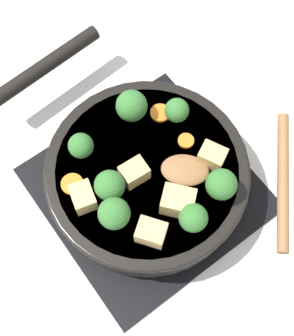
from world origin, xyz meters
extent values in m
plane|color=silver|center=(0.00, 0.00, 0.00)|extent=(2.40, 2.40, 0.00)
cube|color=black|center=(0.00, 0.00, 0.00)|extent=(0.31, 0.31, 0.01)
torus|color=black|center=(0.00, 0.00, 0.02)|extent=(0.24, 0.24, 0.01)
cube|color=black|center=(0.00, 0.00, 0.02)|extent=(0.01, 0.23, 0.01)
cube|color=black|center=(0.00, 0.00, 0.02)|extent=(0.23, 0.01, 0.01)
cylinder|color=black|center=(0.00, 0.00, 0.06)|extent=(0.29, 0.29, 0.06)
cylinder|color=brown|center=(0.00, 0.00, 0.06)|extent=(0.26, 0.26, 0.05)
torus|color=black|center=(0.00, 0.00, 0.08)|extent=(0.30, 0.30, 0.01)
cylinder|color=black|center=(0.02, -0.24, 0.07)|extent=(0.20, 0.04, 0.02)
ellipsoid|color=olive|center=(-0.04, 0.04, 0.09)|extent=(0.08, 0.08, 0.01)
cylinder|color=olive|center=(-0.14, 0.13, 0.09)|extent=(0.15, 0.16, 0.02)
cube|color=#DBB770|center=(0.00, 0.07, 0.10)|extent=(0.05, 0.06, 0.03)
cube|color=#DBB770|center=(0.10, -0.01, 0.10)|extent=(0.04, 0.04, 0.03)
cube|color=#DBB770|center=(0.05, 0.08, 0.10)|extent=(0.05, 0.05, 0.03)
cube|color=#DBB770|center=(-0.08, 0.04, 0.10)|extent=(0.04, 0.04, 0.03)
cube|color=#DBB770|center=(0.02, 0.00, 0.10)|extent=(0.04, 0.03, 0.03)
cylinder|color=#709956|center=(0.06, -0.07, 0.09)|extent=(0.01, 0.01, 0.01)
sphere|color=#387533|center=(0.06, -0.07, 0.11)|extent=(0.04, 0.04, 0.04)
cylinder|color=#709956|center=(0.08, 0.04, 0.09)|extent=(0.01, 0.01, 0.01)
sphere|color=#387533|center=(0.08, 0.04, 0.12)|extent=(0.04, 0.04, 0.04)
cylinder|color=#709956|center=(0.06, 0.00, 0.09)|extent=(0.01, 0.01, 0.01)
sphere|color=#387533|center=(0.06, 0.00, 0.11)|extent=(0.04, 0.04, 0.04)
cylinder|color=#709956|center=(0.00, 0.10, 0.09)|extent=(0.01, 0.01, 0.01)
sphere|color=#387533|center=(0.00, 0.10, 0.11)|extent=(0.04, 0.04, 0.04)
cylinder|color=#709956|center=(-0.03, -0.08, 0.09)|extent=(0.01, 0.01, 0.01)
sphere|color=#387533|center=(-0.03, -0.08, 0.12)|extent=(0.05, 0.05, 0.05)
cylinder|color=#709956|center=(-0.08, -0.04, 0.09)|extent=(0.01, 0.01, 0.01)
sphere|color=#387533|center=(-0.08, -0.04, 0.11)|extent=(0.04, 0.04, 0.04)
cylinder|color=#709956|center=(-0.06, 0.09, 0.09)|extent=(0.01, 0.01, 0.01)
sphere|color=#387533|center=(-0.06, 0.09, 0.12)|extent=(0.04, 0.04, 0.04)
cylinder|color=orange|center=(-0.07, 0.00, 0.09)|extent=(0.02, 0.02, 0.01)
cylinder|color=orange|center=(-0.07, -0.06, 0.09)|extent=(0.03, 0.03, 0.01)
cylinder|color=orange|center=(0.10, -0.04, 0.09)|extent=(0.03, 0.03, 0.01)
camera|label=1|loc=(0.15, 0.21, 0.70)|focal=50.00mm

